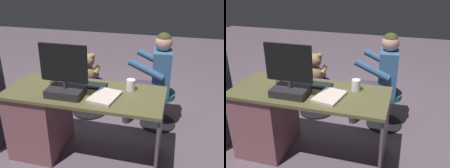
{
  "view_description": "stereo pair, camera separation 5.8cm",
  "coord_description": "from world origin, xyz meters",
  "views": [
    {
      "loc": [
        -0.81,
        2.47,
        1.78
      ],
      "look_at": [
        -0.16,
        0.02,
        0.65
      ],
      "focal_mm": 41.61,
      "sensor_mm": 36.0,
      "label": 1
    },
    {
      "loc": [
        -0.87,
        2.45,
        1.78
      ],
      "look_at": [
        -0.16,
        0.02,
        0.65
      ],
      "focal_mm": 41.61,
      "sensor_mm": 36.0,
      "label": 2
    }
  ],
  "objects": [
    {
      "name": "cup",
      "position": [
        -0.42,
        0.29,
        0.78
      ],
      "size": [
        0.08,
        0.08,
        0.11
      ],
      "primitive_type": "cylinder",
      "color": "white",
      "rests_on": "desk"
    },
    {
      "name": "tv_remote",
      "position": [
        0.32,
        0.48,
        0.74
      ],
      "size": [
        0.09,
        0.16,
        0.02
      ],
      "primitive_type": "cube",
      "rotation": [
        0.0,
        0.0,
        0.33
      ],
      "color": "black",
      "rests_on": "desk"
    },
    {
      "name": "monitor",
      "position": [
        0.13,
        0.54,
        0.88
      ],
      "size": [
        0.44,
        0.23,
        0.48
      ],
      "color": "#252327",
      "rests_on": "desk"
    },
    {
      "name": "notebook_binder",
      "position": [
        -0.22,
        0.5,
        0.74
      ],
      "size": [
        0.27,
        0.33,
        0.02
      ],
      "primitive_type": "cube",
      "rotation": [
        0.0,
        0.0,
        -0.17
      ],
      "color": "beige",
      "rests_on": "desk"
    },
    {
      "name": "desk",
      "position": [
        0.39,
        0.43,
        0.39
      ],
      "size": [
        1.49,
        0.62,
        0.73
      ],
      "color": "brown",
      "rests_on": "ground_plane"
    },
    {
      "name": "visitor_chair",
      "position": [
        -0.65,
        -0.35,
        0.26
      ],
      "size": [
        0.44,
        0.44,
        0.45
      ],
      "color": "black",
      "rests_on": "ground_plane"
    },
    {
      "name": "teddy_bear",
      "position": [
        0.27,
        -0.43,
        0.62
      ],
      "size": [
        0.26,
        0.27,
        0.38
      ],
      "color": "#9B754B",
      "rests_on": "office_chair_teddy"
    },
    {
      "name": "computer_mouse",
      "position": [
        0.36,
        0.32,
        0.75
      ],
      "size": [
        0.06,
        0.1,
        0.04
      ],
      "primitive_type": "ellipsoid",
      "color": "#2E1E21",
      "rests_on": "desk"
    },
    {
      "name": "person",
      "position": [
        -0.57,
        -0.35,
        0.68
      ],
      "size": [
        0.55,
        0.5,
        1.15
      ],
      "color": "#345A88",
      "rests_on": "ground_plane"
    },
    {
      "name": "ground_plane",
      "position": [
        0.0,
        0.0,
        0.0
      ],
      "size": [
        10.0,
        10.0,
        0.0
      ],
      "primitive_type": "plane",
      "color": "#60515C"
    },
    {
      "name": "office_chair_teddy",
      "position": [
        0.27,
        -0.42,
        0.26
      ],
      "size": [
        0.46,
        0.46,
        0.45
      ],
      "color": "black",
      "rests_on": "ground_plane"
    },
    {
      "name": "keyboard",
      "position": [
        0.03,
        0.3,
        0.74
      ],
      "size": [
        0.42,
        0.14,
        0.02
      ],
      "primitive_type": "cube",
      "color": "black",
      "rests_on": "desk"
    }
  ]
}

